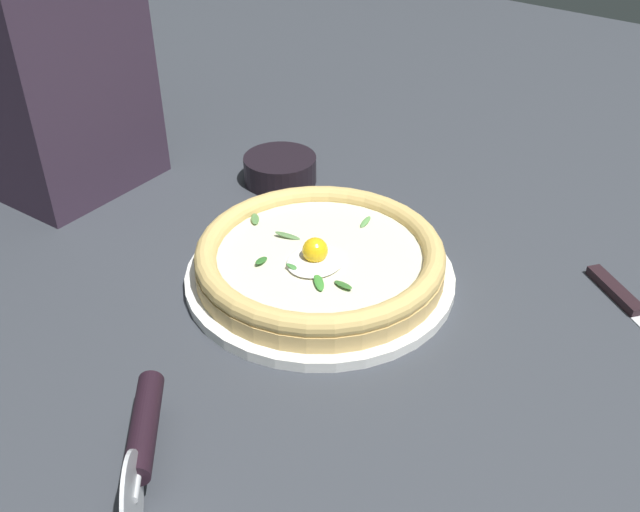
{
  "coord_description": "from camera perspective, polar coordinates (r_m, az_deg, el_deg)",
  "views": [
    {
      "loc": [
        -0.5,
        -0.41,
        0.46
      ],
      "look_at": [
        -0.01,
        -0.01,
        0.03
      ],
      "focal_mm": 39.26,
      "sensor_mm": 36.0,
      "label": 1
    }
  ],
  "objects": [
    {
      "name": "pizza_plate",
      "position": [
        0.77,
        -0.0,
        -1.59
      ],
      "size": [
        0.3,
        0.3,
        0.01
      ],
      "primitive_type": "cylinder",
      "color": "white",
      "rests_on": "ground"
    },
    {
      "name": "drinking_glass",
      "position": [
        0.97,
        -19.81,
        7.7
      ],
      "size": [
        0.07,
        0.07,
        0.13
      ],
      "color": "silver",
      "rests_on": "ground"
    },
    {
      "name": "pizza_cutter",
      "position": [
        0.58,
        -14.34,
        -14.5
      ],
      "size": [
        0.12,
        0.12,
        0.07
      ],
      "color": "silver",
      "rests_on": "ground"
    },
    {
      "name": "pizza",
      "position": [
        0.76,
        -0.01,
        -0.09
      ],
      "size": [
        0.27,
        0.27,
        0.05
      ],
      "color": "tan",
      "rests_on": "pizza_plate"
    },
    {
      "name": "ground_plane",
      "position": [
        0.8,
        -0.12,
        -2.03
      ],
      "size": [
        2.4,
        2.4,
        0.03
      ],
      "primitive_type": "cube",
      "color": "#34383F",
      "rests_on": "ground"
    },
    {
      "name": "side_bowl",
      "position": [
        0.97,
        -3.27,
        7.08
      ],
      "size": [
        0.1,
        0.1,
        0.04
      ],
      "primitive_type": "cylinder",
      "color": "black",
      "rests_on": "ground"
    },
    {
      "name": "table_knife",
      "position": [
        0.8,
        24.12,
        -3.89
      ],
      "size": [
        0.13,
        0.18,
        0.01
      ],
      "color": "silver",
      "rests_on": "ground"
    }
  ]
}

